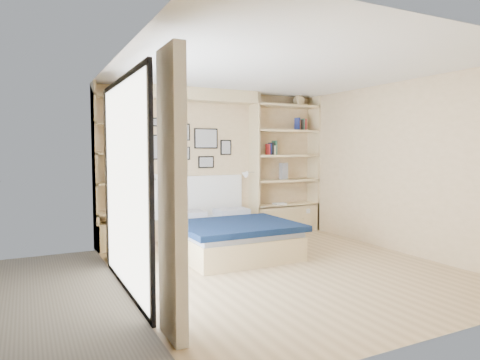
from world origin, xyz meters
name	(u,v)px	position (x,y,z in m)	size (l,w,h in m)	color
ground	(284,268)	(0.00, 0.00, 0.00)	(4.50, 4.50, 0.00)	tan
room_shell	(209,178)	(-0.39, 1.52, 1.08)	(4.50, 4.50, 4.50)	#DCBA8A
bed	(227,235)	(-0.29, 1.10, 0.26)	(1.60, 2.13, 1.07)	#D9C389
photo_gallery	(189,144)	(-0.45, 2.22, 1.60)	(1.48, 0.02, 0.82)	black
reading_lamps	(203,175)	(-0.30, 2.00, 1.10)	(1.92, 0.12, 0.15)	silver
shelf_decor	(272,140)	(1.05, 2.07, 1.68)	(3.49, 0.23, 2.03)	#A51E1E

